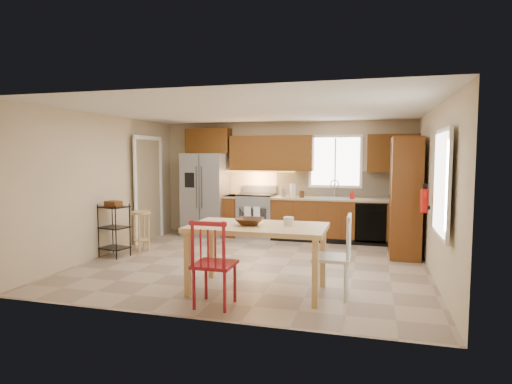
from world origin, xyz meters
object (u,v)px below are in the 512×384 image
Objects in this scene: soap_bottle at (352,194)px; table_jar at (289,223)px; chair_white at (331,256)px; utility_cart at (114,230)px; bar_stool at (141,231)px; refrigerator at (206,195)px; dining_table at (258,259)px; range_stove at (256,216)px; chair_red at (215,263)px; pantry at (405,197)px; fire_extinguisher at (424,201)px; table_bowl at (249,225)px.

soap_bottle reaches higher than table_jar.
chair_white reaches higher than utility_cart.
utility_cart is (-3.89, 1.15, -0.05)m from chair_white.
chair_white is 4.03m from bar_stool.
dining_table is (2.14, -3.51, -0.48)m from refrigerator.
range_stove is 3.07m from utility_cart.
range_stove is 0.88× the size of chair_white.
chair_red is at bearing -22.26° from utility_cart.
soap_bottle is at bearing 136.55° from pantry.
chair_red is (-0.35, -0.65, 0.09)m from dining_table.
pantry reaches higher than bar_stool.
range_stove is at bearing 98.39° from chair_red.
bar_stool is at bearing 65.17° from chair_white.
soap_bottle is 1.11× the size of table_jar.
table_jar is (-1.80, -1.43, -0.19)m from fire_extinguisher.
table_jar is at bearing -4.84° from utility_cart.
table_bowl is 0.49× the size of bar_stool.
refrigerator is 4.24m from table_jar.
table_bowl is at bearing -9.70° from utility_cart.
table_bowl is at bearing -60.01° from refrigerator.
table_bowl is (-2.10, -2.59, -0.18)m from pantry.
table_jar reaches higher than utility_cart.
utility_cart reaches higher than range_stove.
fire_extinguisher is (1.15, -1.95, 0.10)m from soap_bottle.
chair_white is 1.11× the size of utility_cart.
bar_stool is (-2.36, 2.38, -0.15)m from chair_red.
table_jar is 3.53m from utility_cart.
soap_bottle is 4.39m from chair_red.
table_jar is at bearing -100.95° from soap_bottle.
chair_red is 0.78m from table_bowl.
refrigerator reaches higher than bar_stool.
dining_table is 2.40× the size of bar_stool.
chair_white is at bearing -91.52° from soap_bottle.
dining_table is at bearing 0.00° from table_bowl.
soap_bottle is at bearing -2.40° from range_stove.
chair_red is (1.79, -4.16, -0.39)m from refrigerator.
chair_red is at bearing -139.27° from fire_extinguisher.
chair_white is (0.95, 0.05, 0.09)m from dining_table.
dining_table is at bearing -74.53° from range_stove.
dining_table is (0.99, -3.57, -0.03)m from range_stove.
table_bowl is at bearing -167.47° from table_jar.
bar_stool is (-0.57, -1.79, -0.54)m from refrigerator.
range_stove is 0.52× the size of dining_table.
soap_bottle is 0.26× the size of bar_stool.
fire_extinguisher is (3.18, -2.04, 0.64)m from range_stove.
dining_table is at bearing -35.34° from bar_stool.
fire_extinguisher is at bearing -24.52° from refrigerator.
bar_stool is (-2.71, 1.73, -0.06)m from dining_table.
dining_table is 1.90× the size of utility_cart.
table_bowl is (0.24, 0.65, 0.35)m from chair_red.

